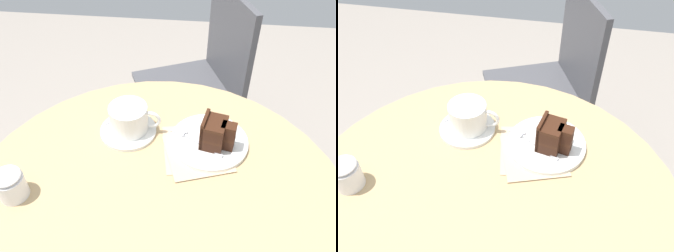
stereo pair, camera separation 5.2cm
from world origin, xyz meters
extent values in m
cylinder|color=tan|center=(0.00, 0.00, 0.70)|extent=(0.86, 0.86, 0.03)
cylinder|color=white|center=(-0.10, 0.20, 0.72)|extent=(0.14, 0.14, 0.01)
cylinder|color=white|center=(-0.09, 0.21, 0.76)|extent=(0.10, 0.10, 0.07)
cylinder|color=beige|center=(-0.09, 0.21, 0.79)|extent=(0.09, 0.09, 0.00)
torus|color=white|center=(-0.04, 0.21, 0.76)|extent=(0.05, 0.01, 0.05)
cube|color=#B7B7BC|center=(-0.13, 0.24, 0.72)|extent=(0.07, 0.06, 0.00)
ellipsoid|color=#B7B7BC|center=(-0.09, 0.27, 0.72)|extent=(0.02, 0.02, 0.00)
cylinder|color=white|center=(0.11, 0.18, 0.72)|extent=(0.19, 0.19, 0.01)
cube|color=#381E14|center=(0.12, 0.17, 0.74)|extent=(0.07, 0.07, 0.03)
cube|color=#381E14|center=(0.15, 0.16, 0.74)|extent=(0.04, 0.04, 0.03)
cube|color=#381C0F|center=(0.12, 0.17, 0.76)|extent=(0.07, 0.07, 0.01)
cube|color=#381C0F|center=(0.15, 0.16, 0.76)|extent=(0.04, 0.04, 0.01)
cube|color=#381E14|center=(0.12, 0.17, 0.78)|extent=(0.07, 0.07, 0.03)
cube|color=#381E14|center=(0.15, 0.16, 0.78)|extent=(0.04, 0.04, 0.03)
cube|color=#381C0F|center=(0.12, 0.17, 0.79)|extent=(0.07, 0.07, 0.01)
cube|color=#381C0F|center=(0.15, 0.16, 0.79)|extent=(0.04, 0.04, 0.01)
cube|color=#381C0F|center=(0.10, 0.18, 0.77)|extent=(0.02, 0.06, 0.08)
cube|color=#B7B7BC|center=(0.10, 0.16, 0.73)|extent=(0.10, 0.07, 0.00)
cube|color=#B7B7BC|center=(0.03, 0.20, 0.73)|extent=(0.04, 0.04, 0.00)
cube|color=tan|center=(0.08, 0.16, 0.71)|extent=(0.19, 0.19, 0.00)
cube|color=tan|center=(0.08, 0.14, 0.72)|extent=(0.19, 0.19, 0.00)
cylinder|color=#4C4C51|center=(-0.19, 0.84, 0.21)|extent=(0.02, 0.02, 0.41)
cylinder|color=#4C4C51|center=(-0.06, 0.54, 0.21)|extent=(0.02, 0.02, 0.41)
cylinder|color=#4C4C51|center=(0.11, 0.97, 0.21)|extent=(0.02, 0.02, 0.41)
cylinder|color=#4C4C51|center=(0.23, 0.67, 0.21)|extent=(0.02, 0.02, 0.41)
cube|color=#4C4C51|center=(0.02, 0.75, 0.42)|extent=(0.50, 0.50, 0.02)
cube|color=#4C4C51|center=(0.18, 0.82, 0.63)|extent=(0.16, 0.34, 0.39)
cylinder|color=white|center=(-0.31, -0.01, 0.74)|extent=(0.06, 0.06, 0.06)
ellipsoid|color=white|center=(-0.31, -0.01, 0.78)|extent=(0.06, 0.06, 0.02)
camera|label=1|loc=(0.07, -0.43, 1.36)|focal=38.00mm
camera|label=2|loc=(0.12, -0.42, 1.36)|focal=38.00mm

